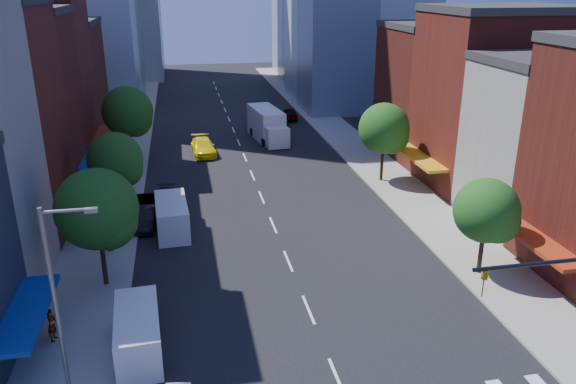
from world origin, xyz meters
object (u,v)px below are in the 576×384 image
Objects in this scene: cargo_van_near at (138,335)px; box_truck at (267,126)px; parked_car_second at (145,218)px; parked_car_rear at (164,200)px; pedestrian_far at (109,239)px; traffic_car_far at (290,114)px; pedestrian_near at (52,325)px; taxi at (203,147)px; traffic_car_oncoming at (280,120)px; cargo_van_far at (172,217)px; parked_car_third at (147,205)px.

box_truck is at bearing 68.14° from cargo_van_near.
parked_car_second is 3.97m from parked_car_rear.
cargo_van_near is 12.26m from pedestrian_far.
traffic_car_far is 51.56m from pedestrian_near.
traffic_car_oncoming is at bearing 43.18° from taxi.
parked_car_rear is 19.67m from cargo_van_near.
traffic_car_oncoming is at bearing 67.86° from parked_car_rear.
cargo_van_far is at bearing -29.75° from parked_car_second.
taxi is at bearing 77.96° from cargo_van_near.
pedestrian_near reaches higher than taxi.
cargo_van_far is at bearing -16.46° from pedestrian_near.
cargo_van_far is (2.01, -1.39, 0.47)m from parked_car_second.
taxi is at bearing 55.65° from traffic_car_far.
taxi is 3.12× the size of pedestrian_near.
pedestrian_far is (-3.52, -7.66, 0.32)m from parked_car_rear.
parked_car_rear is at bearing 33.79° from parked_car_third.
pedestrian_near is at bearing -100.84° from parked_car_second.
parked_car_third is 1.62m from parked_car_rear.
box_truck is (10.96, 24.34, 0.52)m from cargo_van_far.
pedestrian_near reaches higher than parked_car_third.
traffic_car_far reaches higher than traffic_car_oncoming.
cargo_van_far is at bearing 71.82° from traffic_car_far.
pedestrian_near reaches higher than parked_car_rear.
traffic_car_far is 10.87m from box_truck.
box_truck is (12.62, 38.85, 0.59)m from cargo_van_near.
parked_car_second is 2.37× the size of pedestrian_near.
traffic_car_far is (12.31, 14.31, -0.04)m from taxi.
parked_car_third is at bearing -4.46° from pedestrian_near.
taxi is (4.93, 34.33, -0.29)m from cargo_van_near.
parked_car_rear is at bearing -7.71° from pedestrian_near.
traffic_car_oncoming is 0.91× the size of traffic_car_far.
pedestrian_far is at bearing -126.90° from box_truck.
cargo_van_far is at bearing 147.72° from pedestrian_far.
pedestrian_near is (-16.97, -37.03, -0.64)m from box_truck.
taxi is 1.35× the size of traffic_car_oncoming.
traffic_car_oncoming is (14.31, 25.82, 0.04)m from parked_car_rear.
pedestrian_near is at bearing 16.94° from pedestrian_far.
traffic_car_oncoming is (13.61, 30.96, -0.49)m from cargo_van_far.
parked_car_second reaches higher than traffic_car_oncoming.
taxi is (5.28, 18.43, 0.11)m from parked_car_second.
pedestrian_far is at bearing -1.08° from pedestrian_near.
cargo_van_far is 3.14× the size of pedestrian_near.
cargo_van_near reaches higher than parked_car_third.
traffic_car_far reaches higher than parked_car_second.
parked_car_rear is at bearing -109.06° from taxi.
cargo_van_far is (1.66, 14.50, 0.06)m from cargo_van_near.
pedestrian_near is (-4.35, 1.82, -0.06)m from cargo_van_near.
cargo_van_far is at bearing -121.66° from box_truck.
cargo_van_far reaches higher than cargo_van_near.
taxi reaches higher than traffic_car_far.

